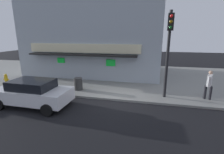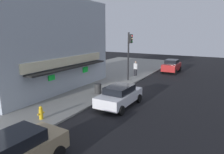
% 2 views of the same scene
% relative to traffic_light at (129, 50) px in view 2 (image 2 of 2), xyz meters
% --- Properties ---
extents(ground_plane, '(65.51, 65.51, 0.00)m').
position_rel_traffic_light_xyz_m(ground_plane, '(-2.87, -0.99, -3.49)').
color(ground_plane, black).
extents(sidewalk, '(43.67, 12.16, 0.14)m').
position_rel_traffic_light_xyz_m(sidewalk, '(-2.87, 5.09, -3.43)').
color(sidewalk, gray).
rests_on(sidewalk, ground_plane).
extents(corner_building, '(12.94, 8.30, 8.31)m').
position_rel_traffic_light_xyz_m(corner_building, '(-6.64, 6.61, 0.79)').
color(corner_building, '#9EA8B2').
rests_on(corner_building, sidewalk).
extents(traffic_light, '(0.32, 0.58, 5.25)m').
position_rel_traffic_light_xyz_m(traffic_light, '(0.00, 0.00, 0.00)').
color(traffic_light, black).
rests_on(traffic_light, sidewalk).
extents(fire_hydrant, '(0.49, 0.25, 0.83)m').
position_rel_traffic_light_xyz_m(fire_hydrant, '(-12.26, 0.27, -2.95)').
color(fire_hydrant, gold).
rests_on(fire_hydrant, sidewalk).
extents(trash_can, '(0.60, 0.60, 0.87)m').
position_rel_traffic_light_xyz_m(trash_can, '(-5.97, 0.20, -2.92)').
color(trash_can, '#2D2D2D').
rests_on(trash_can, sidewalk).
extents(pedestrian, '(0.47, 0.58, 1.80)m').
position_rel_traffic_light_xyz_m(pedestrian, '(2.55, 0.28, -2.36)').
color(pedestrian, black).
rests_on(pedestrian, sidewalk).
extents(parked_car_white, '(4.31, 2.16, 1.54)m').
position_rel_traffic_light_xyz_m(parked_car_white, '(-7.46, -2.69, -2.69)').
color(parked_car_white, silver).
rests_on(parked_car_white, ground_plane).
extents(parked_car_red, '(3.99, 2.05, 1.74)m').
position_rel_traffic_light_xyz_m(parked_car_red, '(7.81, -2.82, -2.61)').
color(parked_car_red, '#AD1E1E').
rests_on(parked_car_red, ground_plane).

